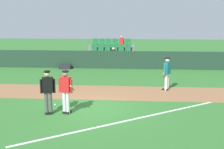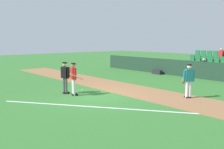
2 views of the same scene
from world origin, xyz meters
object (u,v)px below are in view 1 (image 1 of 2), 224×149
(runner_teal_jersey, at_px, (167,73))
(baseball, at_px, (55,105))
(batter_red_jersey, at_px, (66,90))
(equipment_bag, at_px, (65,67))
(umpire_home_plate, at_px, (48,90))

(runner_teal_jersey, distance_m, baseball, 6.01)
(batter_red_jersey, xyz_separation_m, equipment_bag, (-2.48, 10.04, -0.79))
(runner_teal_jersey, bearing_deg, equipment_bag, 138.71)
(runner_teal_jersey, height_order, baseball, runner_teal_jersey)
(umpire_home_plate, distance_m, baseball, 1.50)
(umpire_home_plate, distance_m, equipment_bag, 10.34)
(batter_red_jersey, height_order, baseball, batter_red_jersey)
(batter_red_jersey, distance_m, equipment_bag, 10.37)
(baseball, bearing_deg, equipment_bag, 100.83)
(umpire_home_plate, height_order, baseball, umpire_home_plate)
(umpire_home_plate, distance_m, runner_teal_jersey, 6.53)
(umpire_home_plate, relative_size, baseball, 23.78)
(baseball, bearing_deg, batter_red_jersey, -53.82)
(batter_red_jersey, relative_size, umpire_home_plate, 1.00)
(batter_red_jersey, distance_m, runner_teal_jersey, 5.94)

